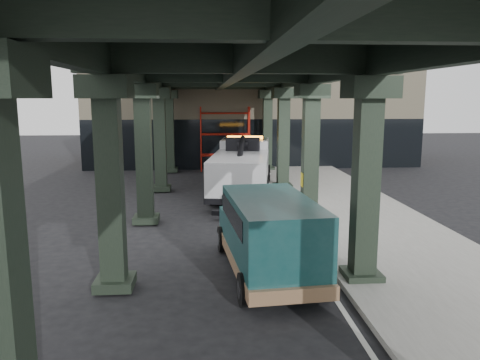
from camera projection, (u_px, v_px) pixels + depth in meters
name	position (u px, v px, depth m)	size (l,w,h in m)	color
ground	(244.00, 238.00, 15.33)	(90.00, 90.00, 0.00)	black
sidewalk	(358.00, 218.00, 17.61)	(5.00, 40.00, 0.15)	gray
lane_stripe	(285.00, 221.00, 17.42)	(0.12, 38.00, 0.01)	silver
viaduct	(228.00, 71.00, 16.33)	(7.40, 32.00, 6.40)	black
building	(249.00, 105.00, 34.44)	(22.00, 10.00, 8.00)	#C6B793
scaffolding	(225.00, 137.00, 29.36)	(3.08, 0.88, 4.00)	#AF190E
tow_truck	(242.00, 166.00, 22.05)	(3.49, 8.69, 2.78)	black
towed_van	(268.00, 234.00, 11.83)	(2.47, 5.32, 2.09)	#113C3D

